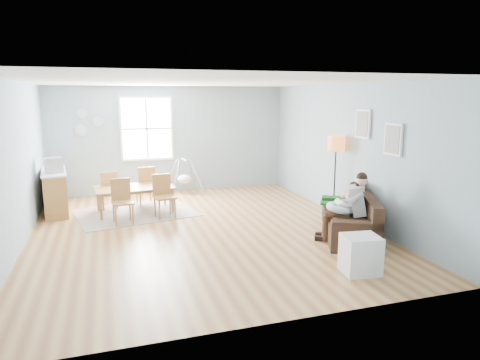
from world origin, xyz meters
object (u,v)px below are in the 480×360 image
object	(u,v)px
toddler	(348,199)
chair_se	(163,193)
father	(348,204)
chair_ne	(146,183)
chair_sw	(122,198)
chair_nw	(108,188)
monitor	(54,165)
baby_swing	(184,178)
storage_cube	(360,255)
floor_lamp	(336,150)
dining_table	(135,200)
sofa	(352,222)
counter	(55,191)

from	to	relation	value
toddler	chair_se	world-z (taller)	toddler
father	chair_ne	distance (m)	4.71
chair_sw	chair_nw	bearing A→B (deg)	101.83
chair_sw	monitor	bearing A→B (deg)	142.14
chair_sw	baby_swing	bearing A→B (deg)	53.42
storage_cube	chair_ne	world-z (taller)	chair_ne
floor_lamp	baby_swing	xyz separation A→B (m)	(-2.53, 3.09, -1.00)
dining_table	chair_ne	xyz separation A→B (m)	(0.29, 0.66, 0.22)
chair_sw	chair_se	bearing A→B (deg)	11.95
chair_ne	baby_swing	bearing A→B (deg)	39.86
father	dining_table	distance (m)	4.46
sofa	chair_ne	world-z (taller)	chair_ne
chair_ne	monitor	distance (m)	1.98
toddler	dining_table	size ratio (longest dim) A/B	0.47
chair_ne	chair_se	bearing A→B (deg)	-77.86
father	floor_lamp	xyz separation A→B (m)	(0.50, 1.35, 0.75)
toddler	counter	bearing A→B (deg)	148.59
chair_ne	counter	bearing A→B (deg)	-179.83
chair_sw	monitor	size ratio (longest dim) A/B	2.23
chair_ne	counter	world-z (taller)	counter
floor_lamp	storage_cube	size ratio (longest dim) A/B	3.09
chair_nw	chair_se	bearing A→B (deg)	-42.31
father	floor_lamp	distance (m)	1.62
dining_table	chair_se	xyz separation A→B (m)	(0.54, -0.48, 0.22)
dining_table	chair_se	world-z (taller)	chair_se
chair_se	baby_swing	size ratio (longest dim) A/B	0.94
toddler	chair_ne	xyz separation A→B (m)	(-3.29, 3.19, -0.14)
sofa	floor_lamp	bearing A→B (deg)	76.30
chair_se	counter	bearing A→B (deg)	152.36
sofa	toddler	xyz separation A→B (m)	(0.01, 0.19, 0.37)
storage_cube	chair_nw	size ratio (longest dim) A/B	0.64
sofa	storage_cube	bearing A→B (deg)	-118.20
chair_sw	baby_swing	xyz separation A→B (m)	(1.62, 2.18, -0.10)
counter	chair_sw	bearing A→B (deg)	-44.40
monitor	storage_cube	bearing A→B (deg)	-45.90
toddler	chair_nw	size ratio (longest dim) A/B	0.90
chair_se	monitor	world-z (taller)	monitor
baby_swing	counter	bearing A→B (deg)	-163.63
father	counter	bearing A→B (deg)	144.39
father	toddler	xyz separation A→B (m)	(0.23, 0.39, -0.00)
chair_nw	monitor	size ratio (longest dim) A/B	2.15
toddler	storage_cube	size ratio (longest dim) A/B	1.40
floor_lamp	counter	size ratio (longest dim) A/B	1.01
floor_lamp	chair_nw	xyz separation A→B (m)	(-4.38, 2.06, -0.92)
dining_table	chair_sw	distance (m)	0.75
chair_ne	monitor	world-z (taller)	monitor
sofa	father	xyz separation A→B (m)	(-0.22, -0.19, 0.38)
chair_se	monitor	bearing A→B (deg)	158.66
sofa	dining_table	bearing A→B (deg)	142.69
father	chair_ne	bearing A→B (deg)	130.59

